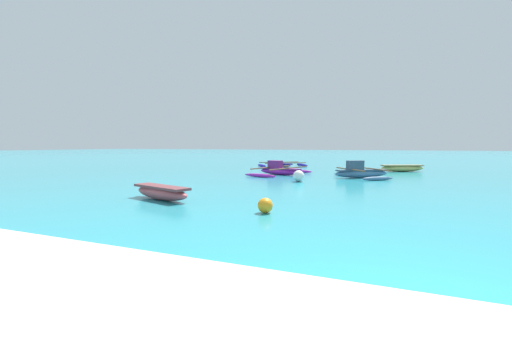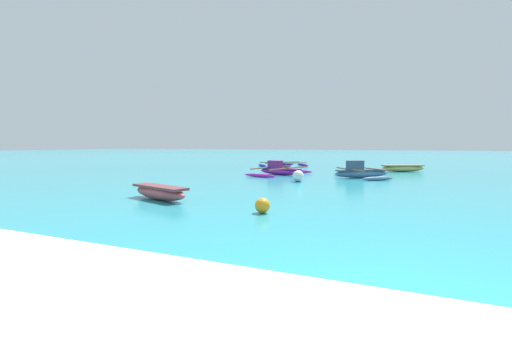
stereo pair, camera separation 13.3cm
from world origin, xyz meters
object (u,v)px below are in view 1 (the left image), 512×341
(moored_boat_4, at_px, (402,168))
(mooring_buoy_0, at_px, (265,205))
(moored_boat_0, at_px, (360,172))
(moored_boat_1, at_px, (161,192))
(moored_boat_3, at_px, (282,164))
(moored_boat_2, at_px, (279,170))
(mooring_buoy_2, at_px, (299,176))

(moored_boat_4, distance_m, mooring_buoy_0, 17.04)
(moored_boat_0, relative_size, moored_boat_1, 1.38)
(mooring_buoy_0, bearing_deg, moored_boat_1, 169.50)
(moored_boat_3, bearing_deg, moored_boat_4, 37.16)
(moored_boat_1, height_order, moored_boat_3, moored_boat_1)
(moored_boat_0, height_order, moored_boat_2, moored_boat_0)
(mooring_buoy_0, distance_m, mooring_buoy_2, 7.97)
(moored_boat_0, xyz_separation_m, moored_boat_3, (-7.16, 7.86, -0.15))
(moored_boat_1, xyz_separation_m, mooring_buoy_0, (3.96, -0.73, -0.05))
(moored_boat_3, xyz_separation_m, mooring_buoy_2, (4.58, -11.18, 0.12))
(moored_boat_2, bearing_deg, mooring_buoy_0, -57.29)
(moored_boat_0, xyz_separation_m, moored_boat_1, (-5.22, -10.44, -0.05))
(moored_boat_3, xyz_separation_m, mooring_buoy_0, (5.89, -19.04, 0.04))
(moored_boat_2, bearing_deg, mooring_buoy_2, -41.83)
(mooring_buoy_0, height_order, mooring_buoy_2, mooring_buoy_2)
(moored_boat_1, relative_size, mooring_buoy_0, 6.64)
(mooring_buoy_0, relative_size, mooring_buoy_2, 0.72)
(mooring_buoy_0, xyz_separation_m, mooring_buoy_2, (-1.31, 7.86, 0.08))
(moored_boat_1, bearing_deg, mooring_buoy_0, 7.39)
(moored_boat_3, relative_size, mooring_buoy_0, 10.91)
(moored_boat_0, height_order, moored_boat_4, moored_boat_0)
(mooring_buoy_2, bearing_deg, mooring_buoy_0, -80.54)
(moored_boat_0, relative_size, mooring_buoy_2, 6.61)
(moored_boat_1, bearing_deg, moored_boat_0, 81.32)
(mooring_buoy_0, bearing_deg, moored_boat_3, 107.20)
(moored_boat_4, relative_size, mooring_buoy_0, 7.27)
(moored_boat_3, distance_m, mooring_buoy_0, 19.93)
(moored_boat_2, xyz_separation_m, mooring_buoy_2, (2.16, -3.38, 0.00))
(mooring_buoy_0, bearing_deg, moored_boat_0, 83.53)
(moored_boat_0, relative_size, moored_boat_4, 1.26)
(moored_boat_1, xyz_separation_m, moored_boat_4, (7.35, 15.97, -0.00))
(moored_boat_0, bearing_deg, mooring_buoy_2, -164.12)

